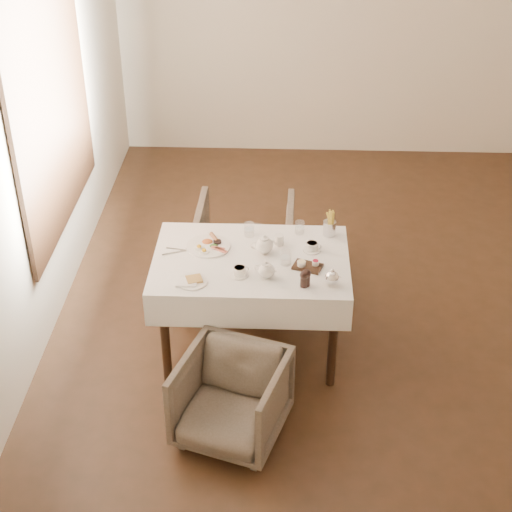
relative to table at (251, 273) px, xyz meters
The scene contains 21 objects.
room 1.89m from the table, 150.51° to the left, with size 5.00×5.00×5.00m.
table is the anchor object (origin of this frame).
armchair_near 0.89m from the table, 95.69° to the right, with size 0.60×0.62×0.56m, color #484035.
armchair_far 0.88m from the table, 95.68° to the left, with size 0.73×0.75×0.68m, color #484035.
breakfast_plate 0.34m from the table, 155.27° to the left, with size 0.29×0.29×0.04m.
side_plate 0.48m from the table, 140.85° to the right, with size 0.19×0.19×0.02m.
teapot_centre 0.22m from the table, 40.79° to the left, with size 0.17×0.13×0.13m, color white, non-canonical shape.
teapot_front 0.30m from the table, 63.45° to the right, with size 0.15×0.12×0.12m, color white, non-canonical shape.
creamer 0.30m from the table, 44.92° to the left, with size 0.06×0.06×0.07m, color white.
teacup_near 0.25m from the table, 107.63° to the right, with size 0.12×0.12×0.06m.
teacup_far 0.44m from the table, 15.94° to the left, with size 0.12×0.12×0.06m.
glass_left 0.33m from the table, 94.95° to the left, with size 0.07×0.07×0.10m, color silver.
glass_mid 0.29m from the table, 13.31° to the right, with size 0.07×0.07×0.10m, color silver.
glass_right 0.49m from the table, 46.46° to the left, with size 0.06×0.06×0.09m, color silver.
condiment_board 0.40m from the table, 14.21° to the right, with size 0.21×0.17×0.05m.
pepper_mill_left 0.49m from the table, 39.47° to the right, with size 0.06×0.06×0.12m, color black, non-canonical shape.
pepper_mill_right 0.49m from the table, 41.70° to the right, with size 0.06×0.06×0.11m, color black, non-canonical shape.
silver_pot 0.61m from the table, 28.39° to the right, with size 0.11×0.09×0.12m, color white, non-canonical shape.
fries_cup 0.64m from the table, 31.56° to the left, with size 0.09×0.09×0.18m.
cutlery_fork 0.49m from the table, 169.87° to the left, with size 0.02×0.20×0.00m, color silver.
cutlery_knife 0.51m from the table, behind, with size 0.02×0.20×0.00m, color silver.
Camera 1 is at (-0.59, -5.08, 3.53)m, focal length 55.00 mm.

